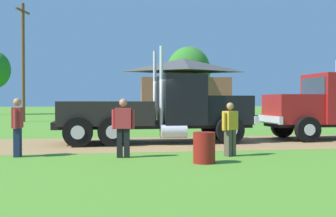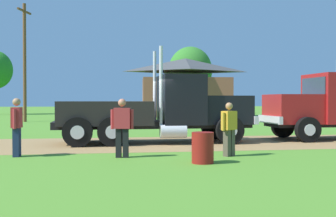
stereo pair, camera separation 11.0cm
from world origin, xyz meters
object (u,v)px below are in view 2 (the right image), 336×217
truck_foreground_white (159,111)px  shed_building (185,88)px  truck_near_left (330,109)px  visitor_walking_mid (229,127)px  steel_barrel (203,148)px  visitor_standing_near (122,125)px  visitor_by_barrel (17,125)px  utility_pole_near (25,60)px

truck_foreground_white → shed_building: (6.47, 27.83, 1.75)m
truck_foreground_white → shed_building: 28.62m
truck_near_left → visitor_walking_mid: truck_near_left is taller
visitor_walking_mid → steel_barrel: bearing=-131.1°
visitor_standing_near → visitor_by_barrel: size_ratio=0.99×
visitor_walking_mid → truck_foreground_white: bearing=109.9°
truck_near_left → steel_barrel: truck_near_left is taller
truck_foreground_white → visitor_by_barrel: 5.96m
visitor_standing_near → utility_pole_near: utility_pole_near is taller
visitor_by_barrel → shed_building: size_ratio=0.18×
visitor_standing_near → visitor_walking_mid: visitor_standing_near is taller
truck_foreground_white → visitor_by_barrel: bearing=-143.7°
visitor_by_barrel → utility_pole_near: 22.03m
truck_foreground_white → utility_pole_near: size_ratio=0.86×
truck_foreground_white → visitor_walking_mid: size_ratio=4.88×
visitor_standing_near → steel_barrel: bearing=-34.8°
truck_foreground_white → shed_building: size_ratio=0.79×
utility_pole_near → visitor_standing_near: bearing=-73.0°
visitor_walking_mid → steel_barrel: visitor_walking_mid is taller
shed_building → utility_pole_near: (-14.85, -9.98, 1.92)m
truck_foreground_white → visitor_standing_near: (-1.66, -4.20, -0.29)m
shed_building → visitor_standing_near: bearing=-104.2°
shed_building → steel_barrel: bearing=-100.2°
truck_foreground_white → visitor_by_barrel: truck_foreground_white is taller
visitor_by_barrel → steel_barrel: size_ratio=2.10×
utility_pole_near → truck_near_left: bearing=-47.6°
visitor_by_barrel → utility_pole_near: bearing=99.5°
truck_near_left → visitor_walking_mid: bearing=-141.6°
truck_foreground_white → visitor_walking_mid: truck_foreground_white is taller
visitor_by_barrel → steel_barrel: visitor_by_barrel is taller
visitor_standing_near → shed_building: (8.13, 32.03, 2.04)m
visitor_standing_near → visitor_by_barrel: (-3.14, 0.68, 0.00)m
truck_foreground_white → visitor_standing_near: size_ratio=4.56×
truck_foreground_white → shed_building: shed_building is taller
truck_near_left → visitor_by_barrel: (-12.36, -3.89, -0.35)m
visitor_standing_near → visitor_by_barrel: visitor_by_barrel is taller
truck_foreground_white → utility_pole_near: (-8.39, 17.85, 3.67)m
visitor_standing_near → visitor_by_barrel: 3.21m
visitor_standing_near → shed_building: size_ratio=0.17×
truck_near_left → shed_building: bearing=92.3°
visitor_standing_near → visitor_by_barrel: bearing=167.8°
visitor_standing_near → utility_pole_near: size_ratio=0.19×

